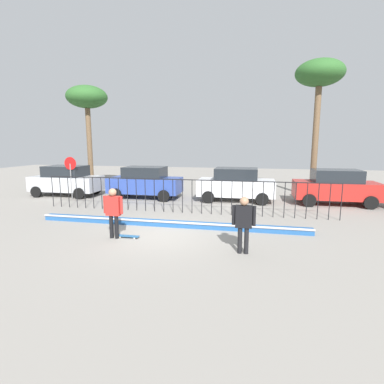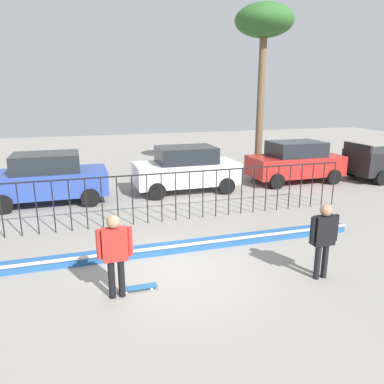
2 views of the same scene
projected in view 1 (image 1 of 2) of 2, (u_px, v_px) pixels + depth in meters
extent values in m
plane|color=gray|center=(160.00, 234.00, 10.81)|extent=(60.00, 60.00, 0.00)
cube|color=#235699|center=(168.00, 224.00, 11.85)|extent=(11.00, 0.36, 0.22)
cylinder|color=#B2B2B7|center=(167.00, 222.00, 11.66)|extent=(11.00, 0.09, 0.09)
cylinder|color=black|center=(53.00, 191.00, 15.46)|extent=(0.04, 0.04, 1.62)
cylinder|color=black|center=(60.00, 192.00, 15.36)|extent=(0.04, 0.04, 1.62)
cylinder|color=black|center=(69.00, 192.00, 15.27)|extent=(0.04, 0.04, 1.62)
cylinder|color=black|center=(77.00, 192.00, 15.18)|extent=(0.04, 0.04, 1.62)
cylinder|color=black|center=(85.00, 192.00, 15.08)|extent=(0.04, 0.04, 1.62)
cylinder|color=black|center=(93.00, 193.00, 14.99)|extent=(0.04, 0.04, 1.62)
cylinder|color=black|center=(102.00, 193.00, 14.89)|extent=(0.04, 0.04, 1.62)
cylinder|color=black|center=(110.00, 193.00, 14.80)|extent=(0.04, 0.04, 1.62)
cylinder|color=black|center=(119.00, 194.00, 14.70)|extent=(0.04, 0.04, 1.62)
cylinder|color=black|center=(127.00, 194.00, 14.61)|extent=(0.04, 0.04, 1.62)
cylinder|color=black|center=(136.00, 194.00, 14.51)|extent=(0.04, 0.04, 1.62)
cylinder|color=black|center=(145.00, 195.00, 14.42)|extent=(0.04, 0.04, 1.62)
cylinder|color=black|center=(154.00, 195.00, 14.33)|extent=(0.04, 0.04, 1.62)
cylinder|color=black|center=(164.00, 195.00, 14.23)|extent=(0.04, 0.04, 1.62)
cylinder|color=black|center=(173.00, 196.00, 14.14)|extent=(0.04, 0.04, 1.62)
cylinder|color=black|center=(182.00, 196.00, 14.04)|extent=(0.04, 0.04, 1.62)
cylinder|color=black|center=(192.00, 196.00, 13.95)|extent=(0.04, 0.04, 1.62)
cylinder|color=black|center=(202.00, 197.00, 13.85)|extent=(0.04, 0.04, 1.62)
cylinder|color=black|center=(212.00, 197.00, 13.76)|extent=(0.04, 0.04, 1.62)
cylinder|color=black|center=(222.00, 198.00, 13.67)|extent=(0.04, 0.04, 1.62)
cylinder|color=black|center=(232.00, 198.00, 13.57)|extent=(0.04, 0.04, 1.62)
cylinder|color=black|center=(242.00, 198.00, 13.48)|extent=(0.04, 0.04, 1.62)
cylinder|color=black|center=(252.00, 199.00, 13.38)|extent=(0.04, 0.04, 1.62)
cylinder|color=black|center=(263.00, 199.00, 13.29)|extent=(0.04, 0.04, 1.62)
cylinder|color=black|center=(274.00, 200.00, 13.19)|extent=(0.04, 0.04, 1.62)
cylinder|color=black|center=(285.00, 200.00, 13.10)|extent=(0.04, 0.04, 1.62)
cylinder|color=black|center=(296.00, 200.00, 13.01)|extent=(0.04, 0.04, 1.62)
cylinder|color=black|center=(307.00, 201.00, 12.91)|extent=(0.04, 0.04, 1.62)
cylinder|color=black|center=(318.00, 201.00, 12.82)|extent=(0.04, 0.04, 1.62)
cylinder|color=black|center=(330.00, 202.00, 12.72)|extent=(0.04, 0.04, 1.62)
cylinder|color=black|center=(341.00, 202.00, 12.63)|extent=(0.04, 0.04, 1.62)
cube|color=black|center=(182.00, 180.00, 13.91)|extent=(14.00, 0.04, 0.04)
cylinder|color=black|center=(111.00, 227.00, 10.34)|extent=(0.14, 0.14, 0.82)
cylinder|color=black|center=(117.00, 227.00, 10.30)|extent=(0.14, 0.14, 0.82)
cube|color=#B22823|center=(113.00, 206.00, 10.19)|extent=(0.50, 0.21, 0.68)
sphere|color=#A87A5B|center=(112.00, 192.00, 10.12)|extent=(0.27, 0.27, 0.27)
cylinder|color=#B22823|center=(105.00, 204.00, 10.25)|extent=(0.11, 0.11, 0.61)
cylinder|color=#B22823|center=(121.00, 205.00, 10.13)|extent=(0.11, 0.11, 0.61)
cube|color=#26598C|center=(128.00, 236.00, 10.41)|extent=(0.80, 0.20, 0.02)
cylinder|color=silver|center=(136.00, 237.00, 10.44)|extent=(0.05, 0.03, 0.05)
cylinder|color=silver|center=(134.00, 238.00, 10.29)|extent=(0.05, 0.03, 0.05)
cylinder|color=silver|center=(122.00, 236.00, 10.55)|extent=(0.05, 0.03, 0.05)
cylinder|color=silver|center=(120.00, 237.00, 10.40)|extent=(0.05, 0.03, 0.05)
cylinder|color=black|center=(240.00, 240.00, 8.90)|extent=(0.14, 0.14, 0.81)
cylinder|color=black|center=(246.00, 241.00, 8.87)|extent=(0.14, 0.14, 0.81)
cube|color=black|center=(244.00, 217.00, 8.76)|extent=(0.49, 0.21, 0.67)
sphere|color=#A87A5B|center=(244.00, 201.00, 8.69)|extent=(0.26, 0.26, 0.26)
cylinder|color=black|center=(234.00, 215.00, 8.82)|extent=(0.11, 0.11, 0.60)
cylinder|color=black|center=(254.00, 216.00, 8.70)|extent=(0.11, 0.11, 0.60)
cube|color=#B7BABF|center=(67.00, 183.00, 18.69)|extent=(4.30, 1.90, 0.90)
cube|color=#1E2328|center=(66.00, 171.00, 18.56)|extent=(2.37, 1.71, 0.66)
cylinder|color=black|center=(96.00, 189.00, 19.38)|extent=(0.68, 0.22, 0.68)
cylinder|color=black|center=(79.00, 194.00, 17.55)|extent=(0.68, 0.22, 0.68)
cylinder|color=black|center=(56.00, 187.00, 19.98)|extent=(0.68, 0.22, 0.68)
cylinder|color=black|center=(36.00, 192.00, 18.14)|extent=(0.68, 0.22, 0.68)
cube|color=#2D479E|center=(145.00, 185.00, 17.92)|extent=(4.30, 1.90, 0.90)
cube|color=#1E2328|center=(145.00, 172.00, 17.79)|extent=(2.36, 1.71, 0.66)
cylinder|color=black|center=(173.00, 191.00, 18.61)|extent=(0.68, 0.22, 0.68)
cylinder|color=black|center=(164.00, 196.00, 16.78)|extent=(0.68, 0.22, 0.68)
cylinder|color=black|center=(129.00, 189.00, 19.20)|extent=(0.68, 0.22, 0.68)
cylinder|color=black|center=(116.00, 194.00, 17.37)|extent=(0.68, 0.22, 0.68)
cube|color=silver|center=(236.00, 187.00, 16.94)|extent=(4.30, 1.90, 0.90)
cube|color=#1E2328|center=(236.00, 174.00, 16.82)|extent=(2.37, 1.71, 0.66)
cylinder|color=black|center=(261.00, 193.00, 17.64)|extent=(0.68, 0.22, 0.68)
cylinder|color=black|center=(262.00, 199.00, 15.80)|extent=(0.68, 0.22, 0.68)
cylinder|color=black|center=(213.00, 192.00, 18.23)|extent=(0.68, 0.22, 0.68)
cylinder|color=black|center=(208.00, 197.00, 16.40)|extent=(0.68, 0.22, 0.68)
cube|color=#B2231E|center=(335.00, 190.00, 15.99)|extent=(4.30, 1.90, 0.90)
cube|color=#1E2328|center=(336.00, 176.00, 15.86)|extent=(2.37, 1.71, 0.66)
cylinder|color=black|center=(358.00, 196.00, 16.68)|extent=(0.68, 0.22, 0.68)
cylinder|color=black|center=(371.00, 203.00, 14.85)|extent=(0.68, 0.22, 0.68)
cylinder|color=black|center=(303.00, 194.00, 17.28)|extent=(0.68, 0.22, 0.68)
cylinder|color=black|center=(309.00, 200.00, 15.44)|extent=(0.68, 0.22, 0.68)
cylinder|color=slate|center=(71.00, 181.00, 17.55)|extent=(0.07, 0.07, 2.10)
cylinder|color=red|center=(70.00, 163.00, 17.40)|extent=(0.76, 0.02, 0.76)
cylinder|color=brown|center=(315.00, 143.00, 17.89)|extent=(0.36, 0.36, 6.58)
ellipsoid|color=#2D6028|center=(320.00, 73.00, 17.23)|extent=(2.79, 2.79, 1.53)
cylinder|color=brown|center=(90.00, 149.00, 21.52)|extent=(0.36, 0.36, 5.75)
ellipsoid|color=#2D6028|center=(87.00, 97.00, 20.93)|extent=(2.86, 2.86, 1.57)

